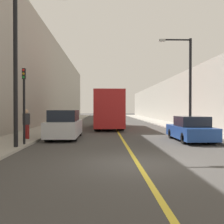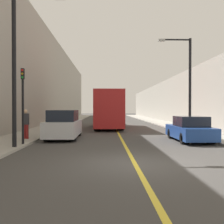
% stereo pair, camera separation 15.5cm
% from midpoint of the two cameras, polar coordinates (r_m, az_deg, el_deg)
% --- Properties ---
extents(ground_plane, '(200.00, 200.00, 0.00)m').
position_cam_midpoint_polar(ground_plane, '(9.31, 5.51, -11.17)').
color(ground_plane, '#3F3D3A').
extents(sidewalk_left, '(2.81, 72.00, 0.12)m').
position_cam_midpoint_polar(sidewalk_left, '(39.44, -9.25, -1.98)').
color(sidewalk_left, '#9E998E').
rests_on(sidewalk_left, ground).
extents(sidewalk_right, '(2.81, 72.00, 0.12)m').
position_cam_midpoint_polar(sidewalk_right, '(39.80, 9.38, -1.96)').
color(sidewalk_right, '#9E998E').
rests_on(sidewalk_right, ground).
extents(building_row_left, '(4.00, 72.00, 11.54)m').
position_cam_midpoint_polar(building_row_left, '(40.18, -14.11, 6.21)').
color(building_row_left, gray).
rests_on(building_row_left, ground).
extents(building_row_right, '(4.00, 72.00, 6.11)m').
position_cam_midpoint_polar(building_row_right, '(40.56, 14.12, 2.31)').
color(building_row_right, gray).
rests_on(building_row_right, ground).
extents(road_center_line, '(0.16, 72.00, 0.01)m').
position_cam_midpoint_polar(road_center_line, '(39.10, 0.11, -2.08)').
color(road_center_line, gold).
rests_on(road_center_line, ground).
extents(bus, '(2.59, 10.09, 3.53)m').
position_cam_midpoint_polar(bus, '(25.99, -0.61, 0.63)').
color(bus, '#AD1E1E').
rests_on(bus, ground).
extents(parked_suv_left, '(1.87, 4.90, 1.83)m').
position_cam_midpoint_polar(parked_suv_left, '(17.08, -10.19, -2.87)').
color(parked_suv_left, silver).
rests_on(parked_suv_left, ground).
extents(car_right_near, '(1.83, 4.44, 1.47)m').
position_cam_midpoint_polar(car_right_near, '(16.19, 16.84, -3.74)').
color(car_right_near, navy).
rests_on(car_right_near, ground).
extents(street_lamp_left, '(2.50, 0.24, 7.18)m').
position_cam_midpoint_polar(street_lamp_left, '(13.23, -19.32, 10.75)').
color(street_lamp_left, black).
rests_on(street_lamp_left, sidewalk_left).
extents(street_lamp_right, '(2.50, 0.24, 7.03)m').
position_cam_midpoint_polar(street_lamp_right, '(20.48, 16.23, 6.96)').
color(street_lamp_right, black).
rests_on(street_lamp_right, sidewalk_right).
extents(traffic_light, '(0.16, 0.18, 3.83)m').
position_cam_midpoint_polar(traffic_light, '(13.99, -18.54, 1.94)').
color(traffic_light, black).
rests_on(traffic_light, sidewalk_left).
extents(pedestrian, '(0.39, 0.25, 1.76)m').
position_cam_midpoint_polar(pedestrian, '(16.45, -18.05, -2.39)').
color(pedestrian, maroon).
rests_on(pedestrian, sidewalk_left).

